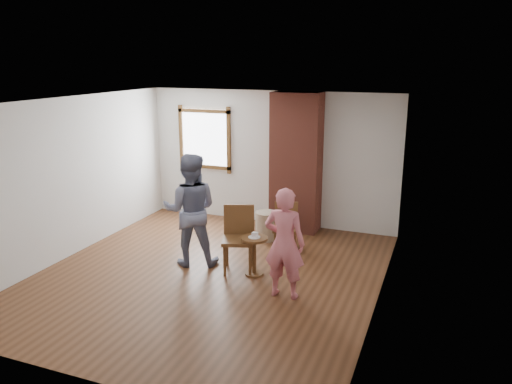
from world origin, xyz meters
TOP-DOWN VIEW (x-y plane):
  - ground at (0.00, 0.00)m, footprint 5.50×5.50m
  - room_shell at (-0.06, 0.61)m, footprint 5.04×5.52m
  - brick_chimney at (0.60, 2.50)m, footprint 0.90×0.50m
  - stoneware_crock at (0.28, 1.79)m, footprint 0.47×0.47m
  - dark_pot at (-0.40, 2.31)m, footprint 0.18×0.18m
  - dining_chair_left at (0.33, 0.38)m, footprint 0.60×0.60m
  - dining_chair_right at (0.78, 1.36)m, footprint 0.48×0.48m
  - side_table at (0.63, 0.27)m, footprint 0.40×0.40m
  - cake_plate at (0.63, 0.27)m, footprint 0.18×0.18m
  - cake_slice at (0.64, 0.27)m, footprint 0.08×0.07m
  - man at (-0.45, 0.32)m, footprint 1.05×0.94m
  - person_pink at (1.27, -0.24)m, footprint 0.57×0.38m

SIDE VIEW (x-z plane):
  - ground at x=0.00m, z-range 0.00..0.00m
  - dark_pot at x=-0.40m, z-range 0.00..0.14m
  - stoneware_crock at x=0.28m, z-range 0.00..0.51m
  - side_table at x=0.63m, z-range 0.10..0.70m
  - dining_chair_right at x=0.78m, z-range 0.05..0.90m
  - dining_chair_left at x=0.33m, z-range 0.06..1.07m
  - cake_plate at x=0.63m, z-range 0.60..0.61m
  - cake_slice at x=0.64m, z-range 0.61..0.67m
  - person_pink at x=1.27m, z-range 0.00..1.55m
  - man at x=-0.45m, z-range 0.00..1.79m
  - brick_chimney at x=0.60m, z-range 0.00..2.60m
  - room_shell at x=-0.06m, z-range 0.50..3.12m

